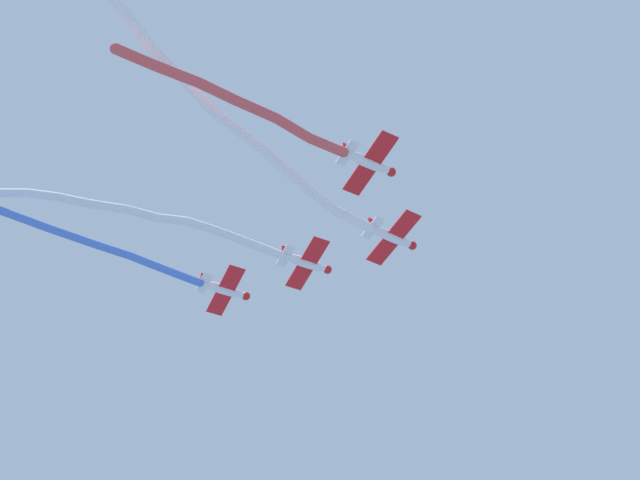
{
  "coord_description": "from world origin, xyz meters",
  "views": [
    {
      "loc": [
        0.66,
        -50.94,
        5.38
      ],
      "look_at": [
        -3.79,
        -4.75,
        56.41
      ],
      "focal_mm": 46.4,
      "sensor_mm": 36.0,
      "label": 1
    }
  ],
  "objects_px": {
    "airplane_lead": "(393,237)",
    "airplane_left_wing": "(307,263)",
    "airplane_right_wing": "(369,163)",
    "airplane_slot": "(225,290)"
  },
  "relations": [
    {
      "from": "airplane_slot",
      "to": "airplane_right_wing",
      "type": "bearing_deg",
      "value": -71.52
    },
    {
      "from": "airplane_right_wing",
      "to": "airplane_left_wing",
      "type": "bearing_deg",
      "value": 88.31
    },
    {
      "from": "airplane_lead",
      "to": "airplane_right_wing",
      "type": "bearing_deg",
      "value": -135.47
    },
    {
      "from": "airplane_lead",
      "to": "airplane_left_wing",
      "type": "relative_size",
      "value": 0.97
    },
    {
      "from": "airplane_lead",
      "to": "airplane_left_wing",
      "type": "distance_m",
      "value": 7.8
    },
    {
      "from": "airplane_left_wing",
      "to": "airplane_slot",
      "type": "height_order",
      "value": "airplane_left_wing"
    },
    {
      "from": "airplane_left_wing",
      "to": "airplane_right_wing",
      "type": "distance_m",
      "value": 11.6
    },
    {
      "from": "airplane_lead",
      "to": "airplane_slot",
      "type": "relative_size",
      "value": 0.97
    },
    {
      "from": "airplane_left_wing",
      "to": "airplane_right_wing",
      "type": "bearing_deg",
      "value": -88.35
    },
    {
      "from": "airplane_left_wing",
      "to": "airplane_slot",
      "type": "bearing_deg",
      "value": 133.64
    }
  ]
}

